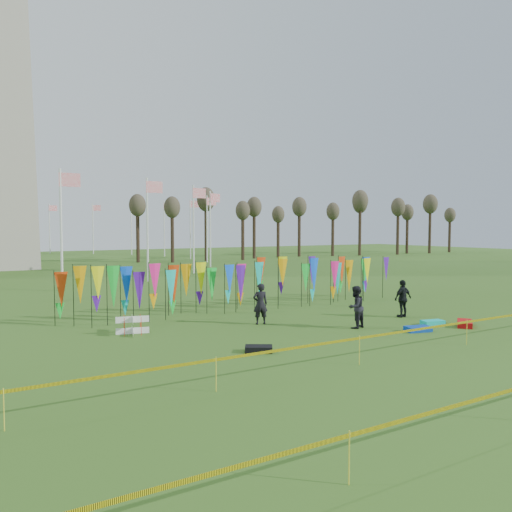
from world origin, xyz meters
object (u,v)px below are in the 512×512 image
box_kite (133,325)px  person_left (260,304)px  person_mid (355,307)px  kite_bag_turquoise (433,322)px  person_right (403,299)px  kite_bag_blue (418,329)px  kite_bag_black (259,349)px  kite_bag_red (465,323)px

box_kite → person_left: (5.34, -0.84, 0.53)m
person_mid → kite_bag_turquoise: (3.34, -1.16, -0.78)m
person_mid → person_right: person_mid is taller
person_right → person_left: bearing=-17.6°
box_kite → kite_bag_blue: box_kite is taller
kite_bag_blue → box_kite: bearing=151.8°
box_kite → kite_bag_black: bearing=-60.5°
kite_bag_black → person_mid: bearing=14.0°
kite_bag_turquoise → person_right: bearing=81.7°
kite_bag_turquoise → kite_bag_blue: bearing=-158.6°
person_right → kite_bag_black: (-9.13, -2.16, -0.77)m
person_mid → kite_bag_red: 4.79m
person_mid → kite_bag_black: size_ratio=1.94×
kite_bag_red → kite_bag_black: 9.78m
box_kite → person_left: bearing=-8.9°
person_left → person_right: person_left is taller
box_kite → kite_bag_black: size_ratio=0.79×
person_left → kite_bag_black: (-2.55, -4.09, -0.78)m
kite_bag_black → box_kite: bearing=119.5°
person_left → kite_bag_red: size_ratio=1.41×
person_right → kite_bag_blue: (-1.93, -2.59, -0.77)m
box_kite → kite_bag_blue: bearing=-28.2°
person_left → kite_bag_turquoise: 7.44m
person_mid → kite_bag_red: size_ratio=1.40×
box_kite → person_left: person_left is taller
person_mid → kite_bag_turquoise: 3.62m
person_right → kite_bag_turquoise: bearing=80.5°
person_left → kite_bag_blue: 6.54m
person_right → kite_bag_black: bearing=12.1°
box_kite → kite_bag_turquoise: box_kite is taller
person_right → kite_bag_black: 9.42m
person_mid → kite_bag_black: (-5.51, -1.37, -0.77)m
kite_bag_blue → kite_bag_red: size_ratio=0.81×
person_right → kite_bag_red: bearing=101.2°
kite_bag_turquoise → kite_bag_black: kite_bag_black is taller
person_mid → kite_bag_red: bearing=139.2°
kite_bag_turquoise → person_left: bearing=148.4°
kite_bag_black → kite_bag_red: bearing=-4.1°
person_left → kite_bag_red: person_left is taller
box_kite → person_mid: size_ratio=0.41×
person_mid → kite_bag_turquoise: bearing=146.0°
person_right → box_kite: bearing=-14.3°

